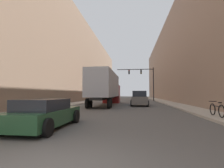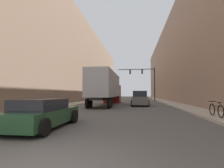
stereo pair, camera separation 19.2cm
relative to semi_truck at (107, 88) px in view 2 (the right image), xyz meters
name	(u,v)px [view 2 (the right image)]	position (x,y,z in m)	size (l,w,h in m)	color
sidewalk_right	(164,101)	(8.63, 10.75, -2.15)	(2.16, 80.00, 0.15)	#B2A899
sidewalk_left	(92,101)	(-4.62, 10.75, -2.15)	(2.16, 80.00, 0.15)	#B2A899
building_right	(186,58)	(12.71, 10.75, 5.63)	(6.00, 80.00, 15.69)	#997A66
building_left	(73,61)	(-8.69, 10.75, 5.58)	(6.00, 80.00, 15.61)	#846B56
semi_truck	(107,88)	(0.00, 0.00, 0.00)	(2.45, 13.05, 3.95)	#B2B7C1
sedan_car	(43,114)	(-0.30, -14.92, -1.62)	(1.97, 4.22, 1.24)	#234C2D
suv_car	(140,99)	(4.12, -0.29, -1.38)	(2.06, 4.88, 1.78)	slate
traffic_signal_gantry	(146,78)	(5.65, 13.85, 2.46)	(7.44, 0.35, 6.71)	black
parked_bicycle	(216,110)	(8.25, -11.21, -1.69)	(0.44, 1.83, 0.86)	black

